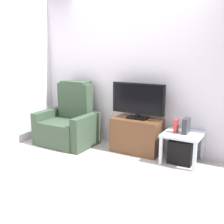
# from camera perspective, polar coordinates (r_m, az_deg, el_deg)

# --- Properties ---
(ground_plane) EXTENTS (6.40, 6.40, 0.00)m
(ground_plane) POSITION_cam_1_polar(r_m,az_deg,el_deg) (3.83, -2.49, -11.88)
(ground_plane) COLOR #BCB2AD
(wall_back) EXTENTS (6.40, 0.06, 2.60)m
(wall_back) POSITION_cam_1_polar(r_m,az_deg,el_deg) (4.49, 5.26, 8.88)
(wall_back) COLOR silver
(wall_back) RESTS_ON ground
(wall_side) EXTENTS (0.06, 4.48, 2.60)m
(wall_side) POSITION_cam_1_polar(r_m,az_deg,el_deg) (4.78, -22.18, 8.25)
(wall_side) COLOR silver
(wall_side) RESTS_ON ground
(tv_stand) EXTENTS (0.77, 0.42, 0.55)m
(tv_stand) POSITION_cam_1_polar(r_m,az_deg,el_deg) (4.37, 5.23, -4.92)
(tv_stand) COLOR brown
(tv_stand) RESTS_ON ground
(television) EXTENTS (0.88, 0.20, 0.57)m
(television) POSITION_cam_1_polar(r_m,az_deg,el_deg) (4.25, 5.50, 2.51)
(television) COLOR black
(television) RESTS_ON tv_stand
(recliner_armchair) EXTENTS (0.98, 0.78, 1.08)m
(recliner_armchair) POSITION_cam_1_polar(r_m,az_deg,el_deg) (4.80, -9.11, -2.20)
(recliner_armchair) COLOR #384C38
(recliner_armchair) RESTS_ON ground
(side_table) EXTENTS (0.54, 0.54, 0.44)m
(side_table) POSITION_cam_1_polar(r_m,az_deg,el_deg) (4.06, 14.68, -5.24)
(side_table) COLOR silver
(side_table) RESTS_ON ground
(subwoofer_box) EXTENTS (0.34, 0.34, 0.34)m
(subwoofer_box) POSITION_cam_1_polar(r_m,az_deg,el_deg) (4.12, 14.53, -7.92)
(subwoofer_box) COLOR black
(subwoofer_box) RESTS_ON ground
(book_upright) EXTENTS (0.05, 0.10, 0.19)m
(book_upright) POSITION_cam_1_polar(r_m,az_deg,el_deg) (4.02, 13.36, -2.89)
(book_upright) COLOR red
(book_upright) RESTS_ON side_table
(game_console) EXTENTS (0.07, 0.20, 0.22)m
(game_console) POSITION_cam_1_polar(r_m,az_deg,el_deg) (4.01, 15.34, -2.81)
(game_console) COLOR #333338
(game_console) RESTS_ON side_table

